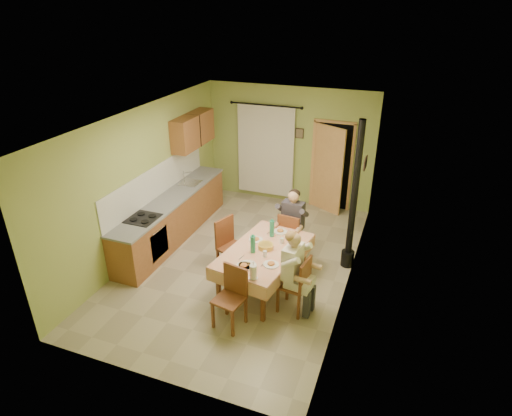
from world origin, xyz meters
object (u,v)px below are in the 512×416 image
at_px(man_far, 292,217).
at_px(dining_table, 264,268).
at_px(chair_far, 291,245).
at_px(chair_left, 233,257).
at_px(chair_right, 294,295).
at_px(man_right, 294,263).
at_px(stove_flue, 352,217).
at_px(chair_near, 230,309).

bearing_deg(man_far, dining_table, -92.87).
distance_m(chair_far, chair_left, 1.18).
bearing_deg(chair_right, man_right, 90.00).
bearing_deg(chair_right, stove_flue, -12.40).
bearing_deg(chair_near, chair_left, -57.37).
xyz_separation_m(man_far, man_right, (0.46, -1.48, 0.00)).
height_order(dining_table, chair_right, chair_right).
bearing_deg(chair_right, chair_far, 26.11).
relative_size(chair_far, chair_left, 0.96).
relative_size(chair_left, stove_flue, 0.37).
xyz_separation_m(man_far, stove_flue, (1.07, 0.11, 0.15)).
bearing_deg(chair_far, stove_flue, 13.31).
height_order(chair_right, chair_left, chair_left).
distance_m(chair_left, man_right, 1.61).
height_order(chair_left, stove_flue, stove_flue).
relative_size(dining_table, man_right, 1.43).
height_order(chair_right, stove_flue, stove_flue).
bearing_deg(man_far, chair_right, -65.73).
distance_m(man_far, man_right, 1.55).
bearing_deg(stove_flue, man_right, -110.96).
distance_m(chair_right, man_right, 0.59).
distance_m(chair_right, man_far, 1.66).
height_order(dining_table, chair_near, chair_near).
distance_m(dining_table, man_far, 1.20).
height_order(man_far, man_right, same).
bearing_deg(chair_near, man_far, -87.97).
xyz_separation_m(dining_table, chair_near, (-0.16, -1.09, -0.09)).
bearing_deg(man_right, dining_table, 65.89).
height_order(chair_left, man_right, man_right).
xyz_separation_m(chair_right, man_far, (-0.47, 1.48, 0.59)).
bearing_deg(chair_left, dining_table, 88.91).
height_order(dining_table, stove_flue, stove_flue).
relative_size(chair_far, chair_near, 1.01).
relative_size(chair_far, stove_flue, 0.35).
xyz_separation_m(dining_table, man_right, (0.64, -0.40, 0.50)).
xyz_separation_m(chair_near, chair_right, (0.81, 0.68, 0.00)).
relative_size(chair_right, chair_left, 0.96).
distance_m(dining_table, chair_far, 1.08).
bearing_deg(chair_near, chair_right, -129.04).
distance_m(dining_table, stove_flue, 1.84).
relative_size(man_right, stove_flue, 0.50).
bearing_deg(dining_table, man_right, -23.08).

